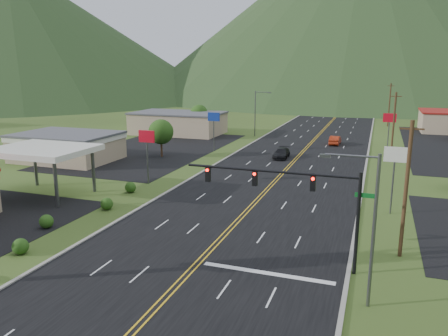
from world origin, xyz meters
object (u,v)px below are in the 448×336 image
(traffic_signal, at_px, (297,192))
(streetlight_east, at_px, (368,221))
(gas_canopy, at_px, (43,151))
(car_red_far, at_px, (335,140))
(streetlight_west, at_px, (257,110))
(car_dark_mid, at_px, (282,154))

(traffic_signal, xyz_separation_m, streetlight_east, (4.70, -4.00, -0.15))
(gas_canopy, distance_m, car_red_far, 50.67)
(streetlight_east, xyz_separation_m, gas_canopy, (-33.18, 12.00, -0.31))
(streetlight_west, relative_size, car_dark_mid, 1.79)
(streetlight_west, bearing_deg, car_dark_mid, -64.61)
(car_red_far, bearing_deg, streetlight_west, -15.10)
(traffic_signal, height_order, car_dark_mid, traffic_signal)
(streetlight_east, bearing_deg, traffic_signal, 139.61)
(traffic_signal, xyz_separation_m, car_red_far, (-2.20, 51.13, -4.55))
(car_red_far, bearing_deg, streetlight_east, 99.01)
(car_dark_mid, xyz_separation_m, car_red_far, (6.51, 15.03, 0.06))
(car_dark_mid, distance_m, car_red_far, 16.38)
(traffic_signal, relative_size, gas_canopy, 1.31)
(traffic_signal, distance_m, streetlight_east, 6.17)
(traffic_signal, height_order, gas_canopy, traffic_signal)
(car_red_far, bearing_deg, gas_canopy, 60.52)
(traffic_signal, relative_size, car_dark_mid, 2.61)
(streetlight_east, relative_size, streetlight_west, 1.00)
(traffic_signal, height_order, streetlight_east, streetlight_east)
(streetlight_west, relative_size, car_red_far, 1.89)
(car_dark_mid, bearing_deg, gas_canopy, -126.62)
(traffic_signal, relative_size, streetlight_west, 1.46)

